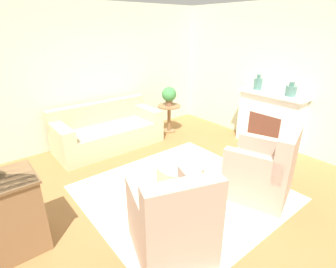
{
  "coord_description": "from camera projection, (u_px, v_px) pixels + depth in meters",
  "views": [
    {
      "loc": [
        -2.26,
        -2.43,
        2.33
      ],
      "look_at": [
        0.15,
        0.55,
        0.75
      ],
      "focal_mm": 28.0,
      "sensor_mm": 36.0,
      "label": 1
    }
  ],
  "objects": [
    {
      "name": "ground_plane",
      "position": [
        183.0,
        193.0,
        3.95
      ],
      "size": [
        16.0,
        16.0,
        0.0
      ],
      "primitive_type": "plane",
      "color": "#996638"
    },
    {
      "name": "wall_back",
      "position": [
        94.0,
        75.0,
        5.45
      ],
      "size": [
        9.54,
        0.12,
        2.8
      ],
      "color": "beige",
      "rests_on": "ground_plane"
    },
    {
      "name": "wall_right",
      "position": [
        292.0,
        79.0,
        5.02
      ],
      "size": [
        0.12,
        9.41,
        2.8
      ],
      "color": "beige",
      "rests_on": "ground_plane"
    },
    {
      "name": "rug",
      "position": [
        183.0,
        193.0,
        3.95
      ],
      "size": [
        2.69,
        2.59,
        0.01
      ],
      "color": "beige",
      "rests_on": "ground_plane"
    },
    {
      "name": "couch",
      "position": [
        108.0,
        132.0,
        5.4
      ],
      "size": [
        2.12,
        0.94,
        0.88
      ],
      "color": "#C6B289",
      "rests_on": "ground_plane"
    },
    {
      "name": "armchair_left",
      "position": [
        173.0,
        224.0,
        2.76
      ],
      "size": [
        1.01,
        1.05,
        1.06
      ],
      "color": "tan",
      "rests_on": "rug"
    },
    {
      "name": "armchair_right",
      "position": [
        263.0,
        172.0,
        3.74
      ],
      "size": [
        1.01,
        1.05,
        1.06
      ],
      "color": "tan",
      "rests_on": "rug"
    },
    {
      "name": "ottoman_table",
      "position": [
        180.0,
        173.0,
        3.98
      ],
      "size": [
        0.73,
        0.73,
        0.4
      ],
      "color": "#C6B289",
      "rests_on": "rug"
    },
    {
      "name": "side_table",
      "position": [
        169.0,
        114.0,
        6.11
      ],
      "size": [
        0.54,
        0.54,
        0.64
      ],
      "color": "olive",
      "rests_on": "ground_plane"
    },
    {
      "name": "fireplace",
      "position": [
        269.0,
        118.0,
        5.34
      ],
      "size": [
        0.44,
        1.37,
        1.13
      ],
      "color": "white",
      "rests_on": "ground_plane"
    },
    {
      "name": "vase_mantel_near",
      "position": [
        258.0,
        84.0,
        5.32
      ],
      "size": [
        0.17,
        0.17,
        0.31
      ],
      "color": "#477066",
      "rests_on": "fireplace"
    },
    {
      "name": "vase_mantel_far",
      "position": [
        291.0,
        90.0,
        4.83
      ],
      "size": [
        0.2,
        0.2,
        0.26
      ],
      "color": "#477066",
      "rests_on": "fireplace"
    },
    {
      "name": "potted_plant_on_side_table",
      "position": [
        169.0,
        95.0,
        5.94
      ],
      "size": [
        0.33,
        0.33,
        0.43
      ],
      "color": "brown",
      "rests_on": "side_table"
    }
  ]
}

